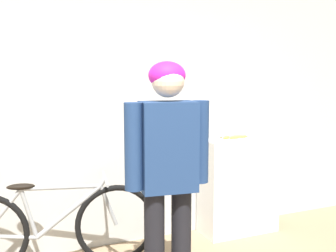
# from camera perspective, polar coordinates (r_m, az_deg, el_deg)

# --- Properties ---
(wall_back) EXTENTS (8.00, 0.07, 2.60)m
(wall_back) POSITION_cam_1_polar(r_m,az_deg,el_deg) (3.69, -11.29, 2.02)
(wall_back) COLOR silver
(wall_back) RESTS_ON ground_plane
(side_shelf) EXTENTS (0.79, 0.36, 0.99)m
(side_shelf) POSITION_cam_1_polar(r_m,az_deg,el_deg) (4.20, 10.17, -8.47)
(side_shelf) COLOR white
(side_shelf) RESTS_ON ground_plane
(person) EXTENTS (0.63, 0.29, 1.73)m
(person) POSITION_cam_1_polar(r_m,az_deg,el_deg) (2.76, -0.01, -5.14)
(person) COLOR black
(person) RESTS_ON ground_plane
(bicycle) EXTENTS (1.75, 0.47, 0.78)m
(bicycle) POSITION_cam_1_polar(r_m,az_deg,el_deg) (3.52, -16.44, -13.97)
(bicycle) COLOR black
(bicycle) RESTS_ON ground_plane
(banana) EXTENTS (0.32, 0.08, 0.03)m
(banana) POSITION_cam_1_polar(r_m,az_deg,el_deg) (4.07, 9.55, -1.58)
(banana) COLOR #EAD64C
(banana) RESTS_ON side_shelf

